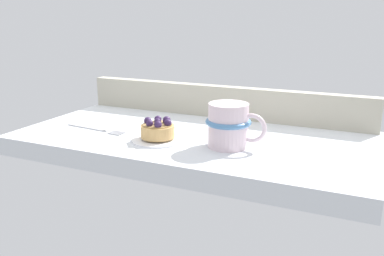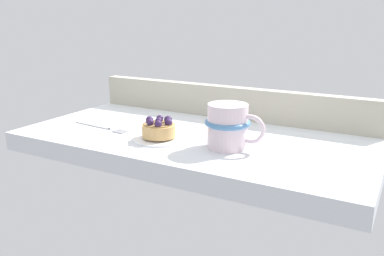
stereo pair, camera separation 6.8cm
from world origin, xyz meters
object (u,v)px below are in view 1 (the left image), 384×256
at_px(coffee_mug, 229,125).
at_px(dessert_fork, 95,129).
at_px(raspberry_tart, 158,129).
at_px(dessert_plate, 158,139).

relative_size(coffee_mug, dessert_fork, 0.75).
distance_m(raspberry_tart, dessert_fork, 0.18).
xyz_separation_m(raspberry_tart, coffee_mug, (0.16, 0.02, 0.02)).
xyz_separation_m(dessert_plate, dessert_fork, (-0.18, 0.01, -0.00)).
bearing_deg(raspberry_tart, dessert_fork, 175.69).
relative_size(dessert_plate, coffee_mug, 0.91).
relative_size(dessert_plate, dessert_fork, 0.68).
relative_size(raspberry_tart, dessert_fork, 0.43).
bearing_deg(coffee_mug, dessert_plate, -172.23).
height_order(coffee_mug, dessert_fork, coffee_mug).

